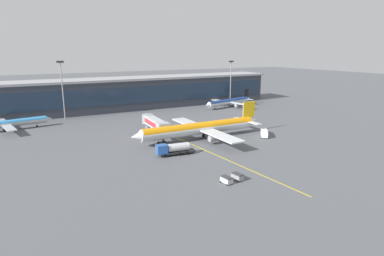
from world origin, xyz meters
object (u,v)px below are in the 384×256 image
object	(u,v)px
main_airliner	(201,128)
baggage_cart_0	(227,180)
fuel_tanker	(173,149)
crew_van	(264,133)
commuter_jet_near	(229,102)
commuter_jet_far	(8,124)
baggage_cart_1	(237,177)

from	to	relation	value
main_airliner	baggage_cart_0	distance (m)	36.65
fuel_tanker	baggage_cart_0	size ratio (longest dim) A/B	3.91
fuel_tanker	crew_van	bearing A→B (deg)	4.37
main_airliner	commuter_jet_near	world-z (taller)	main_airliner
main_airliner	commuter_jet_near	bearing A→B (deg)	46.44
baggage_cart_0	fuel_tanker	bearing A→B (deg)	93.69
main_airliner	commuter_jet_far	xyz separation A→B (m)	(-53.83, 42.59, -0.98)
fuel_tanker	baggage_cart_0	distance (m)	23.13
fuel_tanker	commuter_jet_far	world-z (taller)	commuter_jet_far
baggage_cart_0	main_airliner	bearing A→B (deg)	68.20
baggage_cart_1	commuter_jet_far	size ratio (longest dim) A/B	0.09
fuel_tanker	commuter_jet_near	bearing A→B (deg)	44.02
main_airliner	commuter_jet_far	distance (m)	68.65
baggage_cart_0	commuter_jet_near	size ratio (longest dim) A/B	0.09
main_airliner	baggage_cart_1	distance (m)	35.22
crew_van	main_airliner	bearing A→B (deg)	156.84
main_airliner	baggage_cart_1	xyz separation A→B (m)	(-10.39, -33.54, -2.79)
commuter_jet_near	commuter_jet_far	bearing A→B (deg)	-178.31
crew_van	commuter_jet_near	world-z (taller)	commuter_jet_near
baggage_cart_1	main_airliner	bearing A→B (deg)	72.79
baggage_cart_1	commuter_jet_near	distance (m)	95.51
main_airliner	fuel_tanker	xyz separation A→B (m)	(-15.05, -10.86, -1.82)
commuter_jet_far	commuter_jet_near	distance (m)	97.11
baggage_cart_1	commuter_jet_far	xyz separation A→B (m)	(-43.44, 76.13, 1.80)
commuter_jet_far	baggage_cart_1	bearing A→B (deg)	-60.29
baggage_cart_1	crew_van	bearing A→B (deg)	40.46
crew_van	baggage_cart_0	distance (m)	41.69
baggage_cart_0	baggage_cart_1	world-z (taller)	same
fuel_tanker	commuter_jet_near	xyz separation A→B (m)	(58.29, 56.33, 0.95)
baggage_cart_1	commuter_jet_near	bearing A→B (deg)	55.83
crew_van	commuter_jet_near	xyz separation A→B (m)	(23.97, 53.71, 1.38)
commuter_jet_near	baggage_cart_0	bearing A→B (deg)	-125.58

